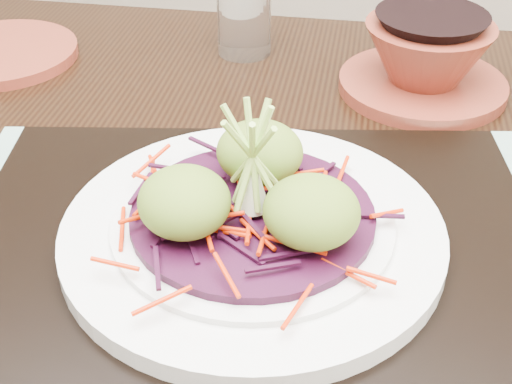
# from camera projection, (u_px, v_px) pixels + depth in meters

# --- Properties ---
(dining_table) EXTENTS (1.33, 0.92, 0.81)m
(dining_table) POSITION_uv_depth(u_px,v_px,m) (286.00, 302.00, 0.67)
(dining_table) COLOR black
(dining_table) RESTS_ON ground
(placemat) EXTENTS (0.55, 0.45, 0.00)m
(placemat) POSITION_uv_depth(u_px,v_px,m) (253.00, 262.00, 0.55)
(placemat) COLOR gray
(placemat) RESTS_ON dining_table
(serving_tray) EXTENTS (0.47, 0.38, 0.02)m
(serving_tray) POSITION_uv_depth(u_px,v_px,m) (253.00, 250.00, 0.54)
(serving_tray) COLOR black
(serving_tray) RESTS_ON placemat
(white_plate) EXTENTS (0.29, 0.29, 0.02)m
(white_plate) POSITION_uv_depth(u_px,v_px,m) (253.00, 231.00, 0.53)
(white_plate) COLOR silver
(white_plate) RESTS_ON serving_tray
(cabbage_bed) EXTENTS (0.18, 0.18, 0.01)m
(cabbage_bed) POSITION_uv_depth(u_px,v_px,m) (253.00, 215.00, 0.52)
(cabbage_bed) COLOR #350A22
(cabbage_bed) RESTS_ON white_plate
(carrot_julienne) EXTENTS (0.22, 0.22, 0.01)m
(carrot_julienne) POSITION_uv_depth(u_px,v_px,m) (253.00, 206.00, 0.52)
(carrot_julienne) COLOR red
(carrot_julienne) RESTS_ON cabbage_bed
(guacamole_scoops) EXTENTS (0.16, 0.14, 0.05)m
(guacamole_scoops) POSITION_uv_depth(u_px,v_px,m) (252.00, 188.00, 0.51)
(guacamole_scoops) COLOR #557222
(guacamole_scoops) RESTS_ON cabbage_bed
(scallion_garnish) EXTENTS (0.07, 0.07, 0.10)m
(scallion_garnish) POSITION_uv_depth(u_px,v_px,m) (252.00, 161.00, 0.50)
(scallion_garnish) COLOR #99C34E
(scallion_garnish) RESTS_ON cabbage_bed
(terracotta_side_plate) EXTENTS (0.20, 0.20, 0.01)m
(terracotta_side_plate) POSITION_uv_depth(u_px,v_px,m) (1.00, 53.00, 0.85)
(terracotta_side_plate) COLOR maroon
(terracotta_side_plate) RESTS_ON dining_table
(water_glass) EXTENTS (0.07, 0.07, 0.09)m
(water_glass) POSITION_uv_depth(u_px,v_px,m) (244.00, 16.00, 0.84)
(water_glass) COLOR white
(water_glass) RESTS_ON dining_table
(terracotta_bowl_set) EXTENTS (0.22, 0.22, 0.08)m
(terracotta_bowl_set) POSITION_uv_depth(u_px,v_px,m) (426.00, 62.00, 0.77)
(terracotta_bowl_set) COLOR maroon
(terracotta_bowl_set) RESTS_ON dining_table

